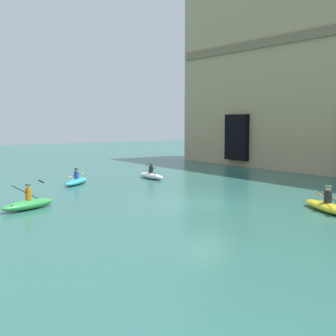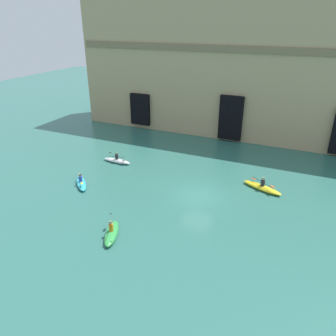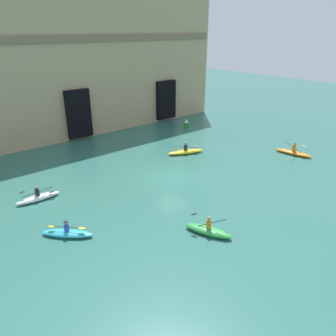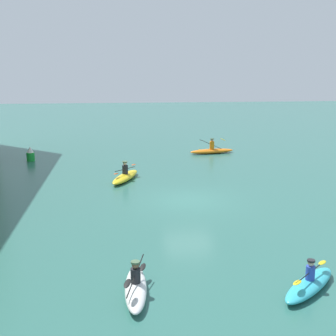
{
  "view_description": "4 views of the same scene",
  "coord_description": "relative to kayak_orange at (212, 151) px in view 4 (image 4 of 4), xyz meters",
  "views": [
    {
      "loc": [
        17.54,
        -14.17,
        4.07
      ],
      "look_at": [
        -3.07,
        -0.11,
        1.5
      ],
      "focal_mm": 50.0,
      "sensor_mm": 36.0,
      "label": 1
    },
    {
      "loc": [
        7.45,
        -22.51,
        13.39
      ],
      "look_at": [
        -2.39,
        -0.73,
        2.38
      ],
      "focal_mm": 35.0,
      "sensor_mm": 36.0,
      "label": 2
    },
    {
      "loc": [
        -15.79,
        -18.6,
        11.3
      ],
      "look_at": [
        -0.86,
        -0.69,
        1.29
      ],
      "focal_mm": 35.0,
      "sensor_mm": 36.0,
      "label": 3
    },
    {
      "loc": [
        -23.01,
        3.33,
        7.02
      ],
      "look_at": [
        -3.14,
        1.39,
        2.48
      ],
      "focal_mm": 50.0,
      "sensor_mm": 36.0,
      "label": 4
    }
  ],
  "objects": [
    {
      "name": "kayak_cyan",
      "position": [
        -22.51,
        1.19,
        -0.02
      ],
      "size": [
        2.71,
        2.71,
        1.02
      ],
      "rotation": [
        0.0,
        0.0,
        2.36
      ],
      "color": "#33B2C6",
      "rests_on": "ground"
    },
    {
      "name": "kayak_yellow",
      "position": [
        -7.88,
        6.83,
        0.01
      ],
      "size": [
        3.62,
        2.06,
        1.17
      ],
      "rotation": [
        0.0,
        0.0,
        2.76
      ],
      "color": "yellow",
      "rests_on": "ground"
    },
    {
      "name": "kayak_orange",
      "position": [
        0.0,
        0.0,
        0.0
      ],
      "size": [
        1.41,
        3.64,
        1.2
      ],
      "rotation": [
        0.0,
        0.0,
        1.75
      ],
      "color": "orange",
      "rests_on": "ground"
    },
    {
      "name": "kayak_white",
      "position": [
        -22.27,
        6.63,
        0.01
      ],
      "size": [
        3.07,
        0.81,
        1.1
      ],
      "rotation": [
        0.0,
        0.0,
        6.25
      ],
      "color": "white",
      "rests_on": "ground"
    },
    {
      "name": "marker_buoy",
      "position": [
        -1.53,
        13.61,
        0.26
      ],
      "size": [
        0.57,
        0.57,
        1.07
      ],
      "color": "green",
      "rests_on": "ground"
    },
    {
      "name": "ground_plane",
      "position": [
        -12.51,
        3.6,
        -0.23
      ],
      "size": [
        120.0,
        120.0,
        0.0
      ],
      "primitive_type": "plane",
      "color": "#2D665B"
    }
  ]
}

